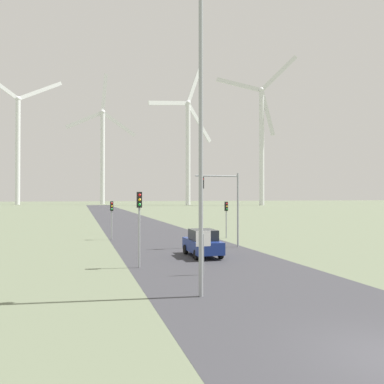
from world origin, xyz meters
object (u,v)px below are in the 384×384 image
(streetlamp, at_px, (201,106))
(traffic_light_post_near_left, at_px, (139,212))
(wind_turbine_center, at_px, (103,147))
(wind_turbine_right, at_px, (188,142))
(traffic_light_post_near_right, at_px, (226,211))
(traffic_light_mast_overhead, at_px, (224,195))
(wind_turbine_far_right, at_px, (262,135))
(stop_sign_near, at_px, (203,244))
(car_approaching, at_px, (203,243))
(traffic_light_post_mid_left, at_px, (112,212))
(wind_turbine_left, at_px, (18,138))

(streetlamp, height_order, traffic_light_post_near_left, streetlamp)
(wind_turbine_center, relative_size, wind_turbine_right, 1.00)
(wind_turbine_center, bearing_deg, traffic_light_post_near_right, -89.02)
(traffic_light_mast_overhead, height_order, wind_turbine_far_right, wind_turbine_far_right)
(traffic_light_mast_overhead, bearing_deg, stop_sign_near, -117.26)
(car_approaching, bearing_deg, traffic_light_post_mid_left, 113.60)
(stop_sign_near, height_order, traffic_light_post_near_left, traffic_light_post_near_left)
(stop_sign_near, bearing_deg, wind_turbine_center, 88.46)
(wind_turbine_left, xyz_separation_m, wind_turbine_far_right, (106.61, -43.47, -0.04))
(car_approaching, height_order, wind_turbine_right, wind_turbine_right)
(car_approaching, relative_size, wind_turbine_center, 0.06)
(car_approaching, xyz_separation_m, wind_turbine_right, (39.27, 139.96, 28.12))
(traffic_light_mast_overhead, bearing_deg, wind_turbine_far_right, 61.52)
(wind_turbine_left, height_order, wind_turbine_center, wind_turbine_center)
(streetlamp, relative_size, stop_sign_near, 5.67)
(stop_sign_near, relative_size, traffic_light_mast_overhead, 0.39)
(streetlamp, height_order, wind_turbine_center, wind_turbine_center)
(streetlamp, distance_m, wind_turbine_left, 184.95)
(wind_turbine_far_right, bearing_deg, traffic_light_post_near_left, -119.89)
(wind_turbine_right, relative_size, wind_turbine_far_right, 1.00)
(traffic_light_post_mid_left, distance_m, wind_turbine_left, 164.76)
(streetlamp, distance_m, traffic_light_post_near_left, 8.36)
(traffic_light_post_mid_left, xyz_separation_m, car_approaching, (5.10, -11.68, -1.72))
(stop_sign_near, bearing_deg, traffic_light_mast_overhead, 62.74)
(traffic_light_post_near_left, bearing_deg, traffic_light_mast_overhead, 39.86)
(car_approaching, height_order, wind_turbine_left, wind_turbine_left)
(traffic_light_post_near_right, bearing_deg, wind_turbine_right, 75.52)
(streetlamp, height_order, wind_turbine_left, wind_turbine_left)
(traffic_light_mast_overhead, xyz_separation_m, car_approaching, (-2.96, -3.65, -3.24))
(stop_sign_near, relative_size, traffic_light_post_mid_left, 0.64)
(stop_sign_near, height_order, wind_turbine_right, wind_turbine_right)
(traffic_light_post_near_right, distance_m, car_approaching, 11.43)
(traffic_light_mast_overhead, relative_size, wind_turbine_right, 0.09)
(traffic_light_post_near_left, height_order, traffic_light_post_mid_left, traffic_light_post_near_left)
(traffic_light_post_near_left, bearing_deg, wind_turbine_right, 72.87)
(wind_turbine_far_right, bearing_deg, wind_turbine_center, 147.39)
(wind_turbine_right, bearing_deg, car_approaching, -105.67)
(wind_turbine_left, bearing_deg, streetlamp, -79.53)
(traffic_light_post_mid_left, relative_size, wind_turbine_right, 0.05)
(streetlamp, relative_size, wind_turbine_left, 0.20)
(streetlamp, relative_size, traffic_light_post_near_left, 3.00)
(traffic_light_post_near_right, xyz_separation_m, car_approaching, (-5.66, -9.79, -1.68))
(wind_turbine_center, xyz_separation_m, wind_turbine_right, (36.36, -30.30, 0.22))
(traffic_light_post_near_right, distance_m, traffic_light_mast_overhead, 6.88)
(traffic_light_mast_overhead, bearing_deg, car_approaching, -129.06)
(traffic_light_post_mid_left, xyz_separation_m, wind_turbine_left, (-31.46, 159.10, 29.05))
(stop_sign_near, xyz_separation_m, wind_turbine_left, (-34.73, 176.44, 30.09))
(streetlamp, relative_size, wind_turbine_far_right, 0.19)
(wind_turbine_left, xyz_separation_m, wind_turbine_right, (75.83, -30.82, -2.65))
(streetlamp, relative_size, car_approaching, 3.12)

